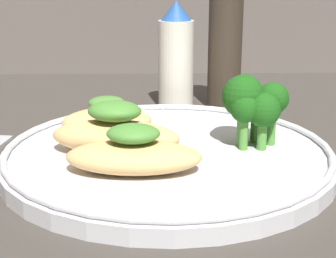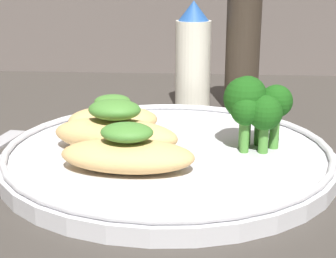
{
  "view_description": "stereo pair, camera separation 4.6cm",
  "coord_description": "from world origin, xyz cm",
  "px_view_note": "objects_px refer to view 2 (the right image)",
  "views": [
    {
      "loc": [
        -1.26,
        -43.85,
        16.99
      ],
      "look_at": [
        0.0,
        0.0,
        3.4
      ],
      "focal_mm": 55.0,
      "sensor_mm": 36.0,
      "label": 1
    },
    {
      "loc": [
        3.33,
        -43.74,
        16.99
      ],
      "look_at": [
        0.0,
        0.0,
        3.4
      ],
      "focal_mm": 55.0,
      "sensor_mm": 36.0,
      "label": 2
    }
  ],
  "objects_px": {
    "sauce_bottle": "(193,58)",
    "pepper_grinder": "(243,42)",
    "plate": "(168,154)",
    "broccoli_bunch": "(255,104)"
  },
  "relations": [
    {
      "from": "broccoli_bunch",
      "to": "sauce_bottle",
      "type": "distance_m",
      "value": 0.2
    },
    {
      "from": "plate",
      "to": "sauce_bottle",
      "type": "distance_m",
      "value": 0.21
    },
    {
      "from": "broccoli_bunch",
      "to": "plate",
      "type": "bearing_deg",
      "value": -171.3
    },
    {
      "from": "sauce_bottle",
      "to": "pepper_grinder",
      "type": "xyz_separation_m",
      "value": [
        0.06,
        0.0,
        0.02
      ]
    },
    {
      "from": "broccoli_bunch",
      "to": "pepper_grinder",
      "type": "xyz_separation_m",
      "value": [
        0.0,
        0.19,
        0.03
      ]
    },
    {
      "from": "broccoli_bunch",
      "to": "sauce_bottle",
      "type": "height_order",
      "value": "sauce_bottle"
    },
    {
      "from": "plate",
      "to": "sauce_bottle",
      "type": "bearing_deg",
      "value": 85.56
    },
    {
      "from": "plate",
      "to": "sauce_bottle",
      "type": "xyz_separation_m",
      "value": [
        0.02,
        0.21,
        0.05
      ]
    },
    {
      "from": "plate",
      "to": "pepper_grinder",
      "type": "distance_m",
      "value": 0.23
    },
    {
      "from": "sauce_bottle",
      "to": "pepper_grinder",
      "type": "bearing_deg",
      "value": 0.0
    }
  ]
}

